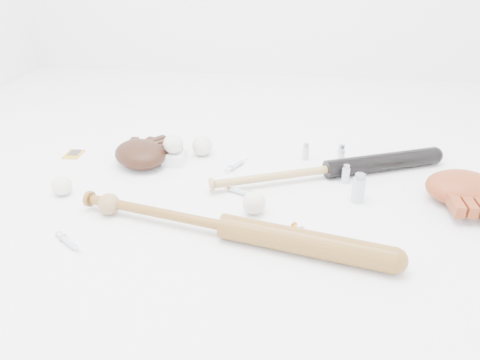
# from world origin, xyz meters

# --- Properties ---
(bat_dark) EXTENTS (0.86, 0.41, 0.07)m
(bat_dark) POSITION_xyz_m (0.28, 0.20, 0.03)
(bat_dark) COLOR black
(bat_dark) RESTS_ON ground
(bat_wood) EXTENTS (0.97, 0.28, 0.07)m
(bat_wood) POSITION_xyz_m (-0.02, -0.21, 0.04)
(bat_wood) COLOR brown
(bat_wood) RESTS_ON ground
(glove_dark) EXTENTS (0.36, 0.36, 0.09)m
(glove_dark) POSITION_xyz_m (-0.41, 0.21, 0.05)
(glove_dark) COLOR black
(glove_dark) RESTS_ON ground
(glove_tan) EXTENTS (0.29, 0.29, 0.10)m
(glove_tan) POSITION_xyz_m (0.70, 0.09, 0.05)
(glove_tan) COLOR maroon
(glove_tan) RESTS_ON ground
(trading_card) EXTENTS (0.06, 0.08, 0.00)m
(trading_card) POSITION_xyz_m (-0.70, 0.26, 0.00)
(trading_card) COLOR #BC8A22
(trading_card) RESTS_ON ground
(pedestal) EXTENTS (0.08, 0.08, 0.04)m
(pedestal) POSITION_xyz_m (-0.29, 0.24, 0.02)
(pedestal) COLOR white
(pedestal) RESTS_ON ground
(baseball_on_pedestal) EXTENTS (0.07, 0.07, 0.07)m
(baseball_on_pedestal) POSITION_xyz_m (-0.29, 0.24, 0.08)
(baseball_on_pedestal) COLOR silver
(baseball_on_pedestal) RESTS_ON pedestal
(baseball_left) EXTENTS (0.07, 0.07, 0.07)m
(baseball_left) POSITION_xyz_m (-0.60, -0.04, 0.03)
(baseball_left) COLOR silver
(baseball_left) RESTS_ON ground
(baseball_upper) EXTENTS (0.08, 0.08, 0.08)m
(baseball_upper) POSITION_xyz_m (-0.20, 0.33, 0.04)
(baseball_upper) COLOR silver
(baseball_upper) RESTS_ON ground
(baseball_mid) EXTENTS (0.07, 0.07, 0.07)m
(baseball_mid) POSITION_xyz_m (0.05, -0.07, 0.04)
(baseball_mid) COLOR silver
(baseball_mid) RESTS_ON ground
(baseball_aged) EXTENTS (0.07, 0.07, 0.07)m
(baseball_aged) POSITION_xyz_m (-0.40, -0.13, 0.03)
(baseball_aged) COLOR #987749
(baseball_aged) RESTS_ON ground
(syringe_0) EXTENTS (0.13, 0.11, 0.02)m
(syringe_0) POSITION_xyz_m (-0.45, -0.31, 0.01)
(syringe_0) COLOR #ADBCC6
(syringe_0) RESTS_ON ground
(syringe_1) EXTENTS (0.15, 0.09, 0.02)m
(syringe_1) POSITION_xyz_m (-0.01, 0.04, 0.01)
(syringe_1) COLOR #ADBCC6
(syringe_1) RESTS_ON ground
(syringe_2) EXTENTS (0.09, 0.14, 0.02)m
(syringe_2) POSITION_xyz_m (-0.05, 0.24, 0.01)
(syringe_2) COLOR #ADBCC6
(syringe_2) RESTS_ON ground
(syringe_3) EXTENTS (0.12, 0.14, 0.02)m
(syringe_3) POSITION_xyz_m (0.21, -0.19, 0.01)
(syringe_3) COLOR #ADBCC6
(syringe_3) RESTS_ON ground
(vial_0) EXTENTS (0.03, 0.03, 0.07)m
(vial_0) POSITION_xyz_m (0.20, 0.34, 0.03)
(vial_0) COLOR #B3BEC5
(vial_0) RESTS_ON ground
(vial_1) EXTENTS (0.03, 0.03, 0.07)m
(vial_1) POSITION_xyz_m (0.33, 0.33, 0.04)
(vial_1) COLOR #B3BEC5
(vial_1) RESTS_ON ground
(vial_2) EXTENTS (0.03, 0.03, 0.07)m
(vial_2) POSITION_xyz_m (0.34, 0.17, 0.03)
(vial_2) COLOR #B3BEC5
(vial_2) RESTS_ON ground
(vial_3) EXTENTS (0.04, 0.04, 0.10)m
(vial_3) POSITION_xyz_m (0.37, 0.05, 0.05)
(vial_3) COLOR #B3BEC5
(vial_3) RESTS_ON ground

